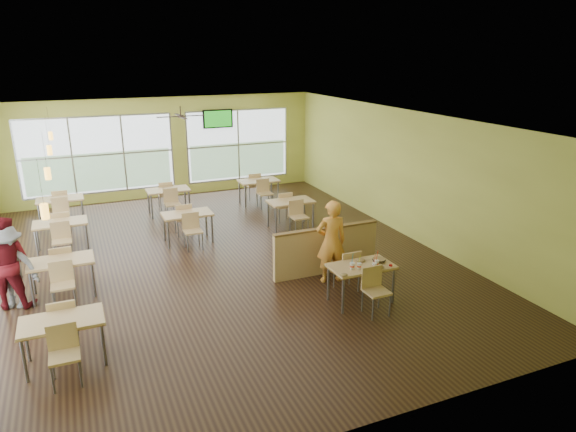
# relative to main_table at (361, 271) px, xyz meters

# --- Properties ---
(room) EXTENTS (12.00, 12.04, 3.20)m
(room) POSITION_rel_main_table_xyz_m (-2.00, 3.00, 0.97)
(room) COLOR black
(room) RESTS_ON ground
(window_bays) EXTENTS (9.24, 10.24, 2.38)m
(window_bays) POSITION_rel_main_table_xyz_m (-4.65, 6.08, 0.85)
(window_bays) COLOR white
(window_bays) RESTS_ON room
(main_table) EXTENTS (1.22, 1.52, 0.87)m
(main_table) POSITION_rel_main_table_xyz_m (0.00, 0.00, 0.00)
(main_table) COLOR tan
(main_table) RESTS_ON floor
(half_wall_divider) EXTENTS (2.40, 0.14, 1.04)m
(half_wall_divider) POSITION_rel_main_table_xyz_m (0.00, 1.45, -0.11)
(half_wall_divider) COLOR tan
(half_wall_divider) RESTS_ON floor
(dining_tables) EXTENTS (6.92, 8.72, 0.87)m
(dining_tables) POSITION_rel_main_table_xyz_m (-3.05, 4.71, -0.00)
(dining_tables) COLOR tan
(dining_tables) RESTS_ON floor
(pendant_lights) EXTENTS (0.11, 7.31, 0.86)m
(pendant_lights) POSITION_rel_main_table_xyz_m (-5.20, 3.68, 1.82)
(pendant_lights) COLOR #2D2119
(pendant_lights) RESTS_ON ceiling
(ceiling_fan) EXTENTS (1.25, 1.25, 0.29)m
(ceiling_fan) POSITION_rel_main_table_xyz_m (-2.00, 6.00, 2.32)
(ceiling_fan) COLOR #2D2119
(ceiling_fan) RESTS_ON ceiling
(tv_backwall) EXTENTS (1.00, 0.07, 0.60)m
(tv_backwall) POSITION_rel_main_table_xyz_m (-0.20, 8.90, 1.82)
(tv_backwall) COLOR black
(tv_backwall) RESTS_ON wall_back
(man_plaid) EXTENTS (0.70, 0.51, 1.75)m
(man_plaid) POSITION_rel_main_table_xyz_m (-0.10, 1.04, 0.24)
(man_plaid) COLOR orange
(man_plaid) RESTS_ON floor
(patron_maroon) EXTENTS (1.02, 0.89, 1.76)m
(patron_maroon) POSITION_rel_main_table_xyz_m (-6.10, 2.43, 0.25)
(patron_maroon) COLOR #5E0E15
(patron_maroon) RESTS_ON floor
(patron_grey) EXTENTS (1.18, 0.92, 1.60)m
(patron_grey) POSITION_rel_main_table_xyz_m (-6.05, 2.35, 0.17)
(patron_grey) COLOR slate
(patron_grey) RESTS_ON floor
(cup_blue) EXTENTS (0.10, 0.10, 0.34)m
(cup_blue) POSITION_rel_main_table_xyz_m (-0.26, -0.10, 0.19)
(cup_blue) COLOR white
(cup_blue) RESTS_ON main_table
(cup_yellow) EXTENTS (0.09, 0.09, 0.31)m
(cup_yellow) POSITION_rel_main_table_xyz_m (-0.13, -0.14, 0.18)
(cup_yellow) COLOR white
(cup_yellow) RESTS_ON main_table
(cup_red_near) EXTENTS (0.09, 0.09, 0.31)m
(cup_red_near) POSITION_rel_main_table_xyz_m (0.12, -0.24, 0.18)
(cup_red_near) COLOR white
(cup_red_near) RESTS_ON main_table
(cup_red_far) EXTENTS (0.10, 0.10, 0.36)m
(cup_red_far) POSITION_rel_main_table_xyz_m (0.21, -0.18, 0.19)
(cup_red_far) COLOR white
(cup_red_far) RESTS_ON main_table
(food_basket) EXTENTS (0.26, 0.26, 0.06)m
(food_basket) POSITION_rel_main_table_xyz_m (0.39, 0.02, 0.15)
(food_basket) COLOR black
(food_basket) RESTS_ON main_table
(ketchup_cup) EXTENTS (0.07, 0.07, 0.03)m
(ketchup_cup) POSITION_rel_main_table_xyz_m (0.48, -0.25, 0.13)
(ketchup_cup) COLOR #A00808
(ketchup_cup) RESTS_ON main_table
(wrapper_left) EXTENTS (0.17, 0.16, 0.04)m
(wrapper_left) POSITION_rel_main_table_xyz_m (-0.54, -0.28, 0.14)
(wrapper_left) COLOR #A07F4D
(wrapper_left) RESTS_ON main_table
(wrapper_mid) EXTENTS (0.23, 0.22, 0.05)m
(wrapper_mid) POSITION_rel_main_table_xyz_m (0.08, 0.17, 0.14)
(wrapper_mid) COLOR #A07F4D
(wrapper_mid) RESTS_ON main_table
(wrapper_right) EXTENTS (0.17, 0.16, 0.04)m
(wrapper_right) POSITION_rel_main_table_xyz_m (0.26, -0.25, 0.14)
(wrapper_right) COLOR #A07F4D
(wrapper_right) RESTS_ON main_table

